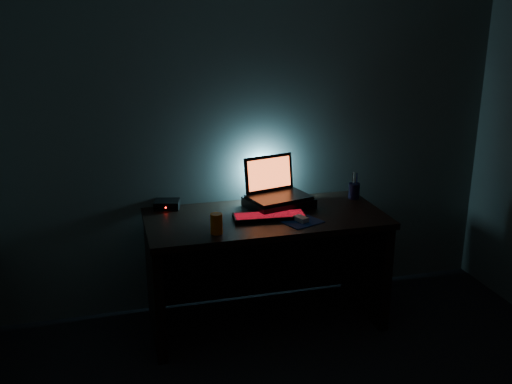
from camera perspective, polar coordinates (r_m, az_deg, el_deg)
The scene contains 10 objects.
room at distance 2.00m, azimuth 13.80°, elevation -4.09°, with size 3.50×4.00×2.50m.
desk at distance 3.73m, azimuth 0.73°, elevation -5.83°, with size 1.50×0.70×0.75m.
riser at distance 3.73m, azimuth 2.30°, elevation -1.06°, with size 0.40×0.30×0.06m, color black.
laptop at distance 3.75m, azimuth 1.90°, elevation 0.46°, with size 0.43×0.37×0.26m.
keyboard at distance 3.53m, azimuth 1.36°, elevation -2.45°, with size 0.46×0.18×0.03m.
mousepad at distance 3.49m, azimuth 4.51°, elevation -2.92°, with size 0.22×0.20×0.00m, color #0B1F4D.
mouse at distance 3.49m, azimuth 4.52°, elevation -2.69°, with size 0.05×0.09×0.03m, color gray.
pen_cup at distance 3.95m, azimuth 9.78°, elevation 0.11°, with size 0.08×0.08×0.11m, color black.
juice_glass at distance 3.29m, azimuth -3.98°, elevation -3.18°, with size 0.07×0.07×0.12m, color #D85C0B.
router at distance 3.75m, azimuth -8.89°, elevation -1.23°, with size 0.18×0.16×0.05m.
Camera 1 is at (-0.92, -1.62, 1.97)m, focal length 40.00 mm.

